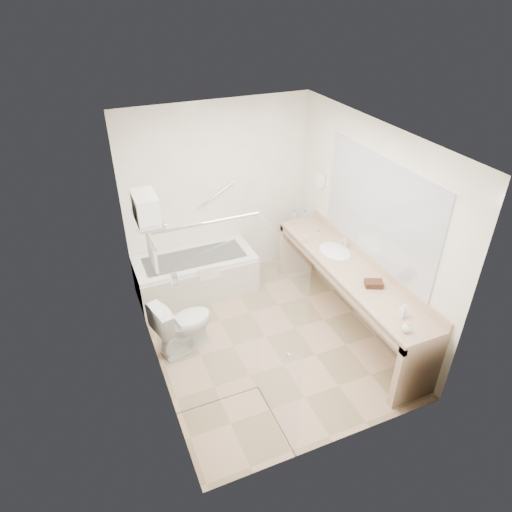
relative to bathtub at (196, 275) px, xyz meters
name	(u,v)px	position (x,y,z in m)	size (l,w,h in m)	color
floor	(265,337)	(0.50, -1.24, -0.28)	(3.20, 3.20, 0.00)	tan
ceiling	(268,137)	(0.50, -1.24, 2.22)	(2.60, 3.20, 0.10)	white
wall_back	(219,194)	(0.50, 0.36, 0.97)	(2.60, 0.10, 2.50)	white
wall_front	(347,345)	(0.50, -2.84, 0.97)	(2.60, 0.10, 2.50)	white
wall_left	(147,277)	(-0.80, -1.24, 0.97)	(0.10, 3.20, 2.50)	white
wall_right	(367,228)	(1.80, -1.24, 0.97)	(0.10, 3.20, 2.50)	white
bathtub	(196,275)	(0.00, 0.00, 0.00)	(1.60, 0.73, 0.59)	white
grab_bar_short	(153,227)	(-0.45, 0.32, 0.67)	(0.03, 0.03, 0.40)	silver
grab_bar_long	(216,195)	(0.45, 0.32, 0.97)	(0.03, 0.03, 0.60)	silver
shower_enclosure	(244,331)	(-0.13, -2.16, 0.79)	(0.96, 0.91, 2.11)	silver
towel_shelf	(147,214)	(-0.67, -0.89, 1.48)	(0.24, 0.55, 0.81)	silver
vanity_counter	(349,282)	(1.52, -1.39, 0.36)	(0.55, 2.70, 0.95)	tan
sink	(335,253)	(1.55, -0.99, 0.54)	(0.40, 0.52, 0.14)	white
faucet	(346,243)	(1.70, -0.99, 0.65)	(0.03, 0.03, 0.14)	silver
mirror	(378,210)	(1.79, -1.39, 1.27)	(0.02, 2.00, 1.20)	#ABB0B7
hairdryer_unit	(320,180)	(1.75, -0.19, 1.17)	(0.08, 0.10, 0.18)	silver
toilet	(183,324)	(-0.45, -1.02, 0.07)	(0.40, 0.71, 0.70)	white
amenity_basket	(374,284)	(1.55, -1.81, 0.61)	(0.19, 0.13, 0.06)	#412417
soap_bottle_a	(402,314)	(1.50, -2.35, 0.61)	(0.07, 0.15, 0.07)	silver
soap_bottle_b	(407,328)	(1.40, -2.55, 0.62)	(0.09, 0.12, 0.09)	silver
water_bottle_left	(304,216)	(1.56, -0.14, 0.65)	(0.05, 0.05, 0.17)	silver
water_bottle_mid	(294,217)	(1.40, -0.14, 0.67)	(0.06, 0.06, 0.21)	silver
water_bottle_right	(318,237)	(1.45, -0.72, 0.66)	(0.06, 0.06, 0.19)	silver
drinking_glass_near	(327,248)	(1.45, -0.96, 0.62)	(0.07, 0.07, 0.09)	silver
drinking_glass_far	(306,238)	(1.32, -0.65, 0.62)	(0.08, 0.08, 0.10)	silver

